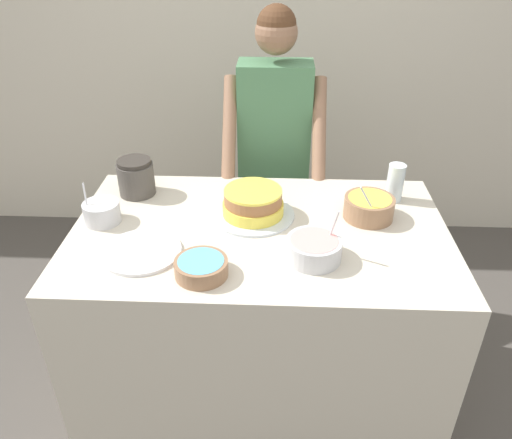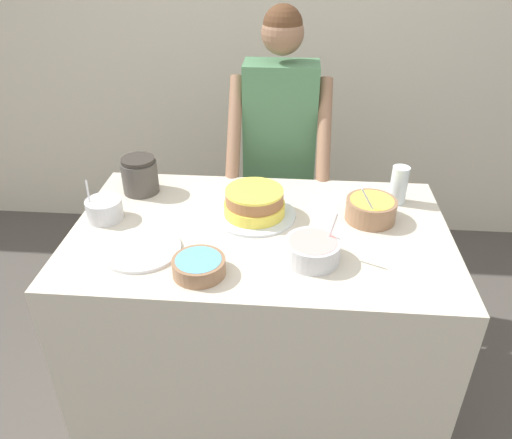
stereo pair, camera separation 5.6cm
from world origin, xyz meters
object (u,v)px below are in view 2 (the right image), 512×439
at_px(stoneware_jar, 140,175).
at_px(cake, 254,204).
at_px(frosting_bowl_yellow, 371,209).
at_px(person_baker, 280,139).
at_px(frosting_bowl_blue, 199,266).
at_px(frosting_bowl_pink, 312,250).
at_px(ceramic_plate, 141,249).
at_px(frosting_bowl_white, 104,209).
at_px(drinking_glass, 399,185).

bearing_deg(stoneware_jar, cake, -18.02).
height_order(frosting_bowl_yellow, stoneware_jar, frosting_bowl_yellow).
xyz_separation_m(person_baker, frosting_bowl_blue, (-0.22, -0.98, -0.05)).
height_order(frosting_bowl_yellow, frosting_bowl_pink, frosting_bowl_pink).
bearing_deg(cake, stoneware_jar, 161.98).
height_order(cake, frosting_bowl_yellow, frosting_bowl_yellow).
bearing_deg(frosting_bowl_blue, ceramic_plate, 153.63).
height_order(person_baker, frosting_bowl_blue, person_baker).
distance_m(frosting_bowl_yellow, frosting_bowl_blue, 0.71).
distance_m(cake, ceramic_plate, 0.46).
height_order(frosting_bowl_white, frosting_bowl_yellow, frosting_bowl_yellow).
xyz_separation_m(frosting_bowl_white, frosting_bowl_yellow, (1.02, 0.08, 0.00)).
bearing_deg(stoneware_jar, frosting_bowl_yellow, -9.24).
bearing_deg(stoneware_jar, drinking_glass, -0.36).
bearing_deg(drinking_glass, frosting_bowl_pink, -129.14).
bearing_deg(frosting_bowl_blue, stoneware_jar, 122.42).
bearing_deg(frosting_bowl_white, person_baker, 46.03).
bearing_deg(stoneware_jar, frosting_bowl_white, -108.42).
bearing_deg(frosting_bowl_yellow, frosting_bowl_blue, -146.74).
height_order(ceramic_plate, stoneware_jar, stoneware_jar).
bearing_deg(frosting_bowl_yellow, ceramic_plate, -161.26).
xyz_separation_m(cake, frosting_bowl_pink, (0.22, -0.28, -0.01)).
relative_size(cake, frosting_bowl_blue, 1.84).
bearing_deg(frosting_bowl_white, stoneware_jar, 71.58).
bearing_deg(stoneware_jar, frosting_bowl_pink, -31.50).
relative_size(person_baker, stoneware_jar, 10.23).
bearing_deg(frosting_bowl_pink, frosting_bowl_blue, -163.93).
relative_size(frosting_bowl_white, frosting_bowl_blue, 0.92).
distance_m(frosting_bowl_blue, ceramic_plate, 0.25).
bearing_deg(frosting_bowl_pink, cake, 128.42).
xyz_separation_m(cake, frosting_bowl_yellow, (0.45, 0.01, -0.00)).
relative_size(frosting_bowl_yellow, ceramic_plate, 0.69).
height_order(frosting_bowl_pink, frosting_bowl_blue, frosting_bowl_pink).
bearing_deg(person_baker, frosting_bowl_blue, -102.76).
distance_m(frosting_bowl_yellow, stoneware_jar, 0.95).
height_order(frosting_bowl_white, frosting_bowl_blue, frosting_bowl_white).
relative_size(person_baker, frosting_bowl_pink, 8.23).
xyz_separation_m(frosting_bowl_yellow, ceramic_plate, (-0.82, -0.28, -0.04)).
bearing_deg(person_baker, drinking_glass, -41.75).
distance_m(person_baker, stoneware_jar, 0.72).
xyz_separation_m(frosting_bowl_white, drinking_glass, (1.14, 0.22, 0.03)).
relative_size(person_baker, frosting_bowl_white, 9.77).
height_order(frosting_bowl_pink, stoneware_jar, frosting_bowl_pink).
bearing_deg(cake, drinking_glass, 15.13).
relative_size(person_baker, frosting_bowl_yellow, 8.17).
bearing_deg(frosting_bowl_pink, person_baker, 99.51).
height_order(frosting_bowl_yellow, drinking_glass, frosting_bowl_yellow).
distance_m(frosting_bowl_white, drinking_glass, 1.16).
bearing_deg(frosting_bowl_blue, frosting_bowl_yellow, 33.26).
relative_size(frosting_bowl_white, drinking_glass, 1.02).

